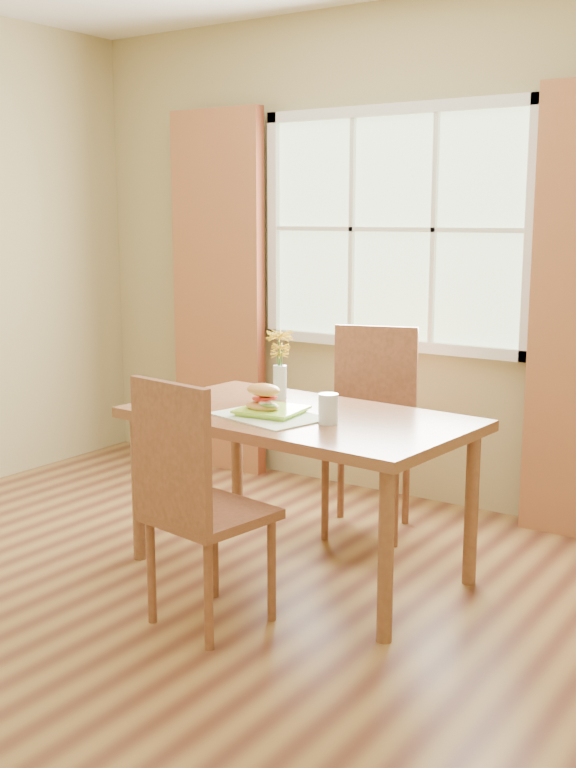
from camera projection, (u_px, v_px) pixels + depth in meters
The scene contains 11 objects.
room at pixel (163, 276), 3.40m from camera, with size 4.24×3.84×2.74m.
window at pixel (393, 229), 4.89m from camera, with size 1.62×0.06×1.32m.
curtain_left at pixel (218, 294), 5.53m from camera, with size 0.65×0.08×2.20m, color maroon.
dining_table at pixel (299, 430), 3.93m from camera, with size 1.54×0.94×0.73m.
chair_near at pixel (193, 495), 3.38m from camera, with size 0.47×0.47×0.99m.
chair_far at pixel (371, 419), 4.53m from camera, with size 0.54×0.54×1.02m.
placemat at pixel (270, 416), 3.85m from camera, with size 0.45×0.33×0.01m, color #E1EFCA.
plate at pixel (272, 412), 3.88m from camera, with size 0.26×0.26×0.01m, color #99DC37.
croissant_sandwich at pixel (263, 398), 3.86m from camera, with size 0.17×0.11×0.12m.
water_glass at pixel (328, 409), 3.71m from camera, with size 0.08×0.08×0.13m.
flower_vase at pixel (280, 358), 4.19m from camera, with size 0.13×0.13×0.33m.
Camera 1 is at (2.31, -2.56, 1.58)m, focal length 42.00 mm.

